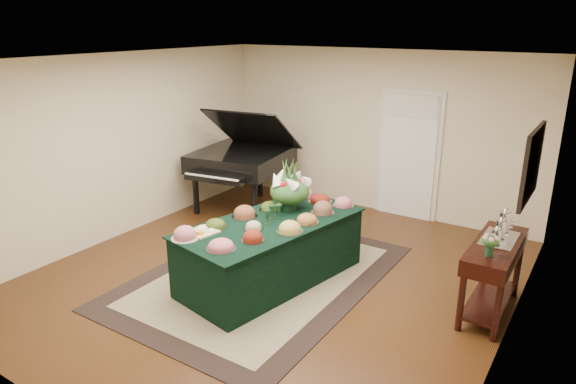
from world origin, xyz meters
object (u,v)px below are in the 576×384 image
Objects in this scene: buffet_table at (271,251)px; mahogany_sideboard at (494,259)px; floral_centerpiece at (290,186)px; grand_piano at (242,159)px.

mahogany_sideboard is (2.47, 0.71, 0.25)m from buffet_table.
floral_centerpiece is at bearing -175.05° from mahogany_sideboard.
grand_piano is 1.48× the size of mahogany_sideboard.
buffet_table is 2.58m from mahogany_sideboard.
floral_centerpiece is at bearing -37.04° from grand_piano.
floral_centerpiece is 2.40m from grand_piano.
buffet_table is 1.33× the size of grand_piano.
buffet_table is at bearing -163.90° from mahogany_sideboard.
grand_piano reaches higher than mahogany_sideboard.
mahogany_sideboard is (2.51, 0.22, -0.45)m from floral_centerpiece.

